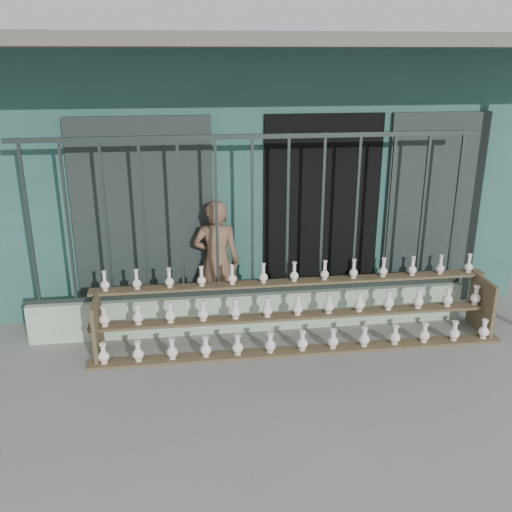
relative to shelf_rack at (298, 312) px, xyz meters
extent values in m
plane|color=slate|center=(-0.45, -0.88, -0.36)|extent=(60.00, 60.00, 0.00)
cube|color=#28554E|center=(-0.45, 3.42, 1.24)|extent=(7.00, 5.00, 3.20)
cube|color=black|center=(0.45, 0.94, 0.84)|extent=(1.40, 0.12, 2.40)
cube|color=black|center=(-1.65, 0.90, 0.84)|extent=(1.60, 0.08, 2.40)
cube|color=black|center=(1.85, 0.90, 0.84)|extent=(1.20, 0.08, 2.40)
cube|color=#59544C|center=(-0.45, 0.32, 2.79)|extent=(7.40, 2.00, 0.12)
cube|color=#AEC7AB|center=(-0.45, 0.42, -0.14)|extent=(5.00, 0.20, 0.45)
cube|color=#283330|center=(-2.80, 0.42, 0.99)|extent=(0.03, 0.03, 1.80)
cube|color=#283330|center=(-2.41, 0.42, 0.99)|extent=(0.03, 0.03, 1.80)
cube|color=#283330|center=(-2.02, 0.42, 0.99)|extent=(0.03, 0.03, 1.80)
cube|color=#283330|center=(-1.62, 0.42, 0.99)|extent=(0.03, 0.03, 1.80)
cube|color=#283330|center=(-1.23, 0.42, 0.99)|extent=(0.03, 0.03, 1.80)
cube|color=#283330|center=(-0.84, 0.42, 0.99)|extent=(0.03, 0.03, 1.80)
cube|color=#283330|center=(-0.45, 0.42, 0.99)|extent=(0.03, 0.03, 1.80)
cube|color=#283330|center=(-0.06, 0.42, 0.99)|extent=(0.03, 0.03, 1.80)
cube|color=#283330|center=(0.33, 0.42, 0.99)|extent=(0.03, 0.03, 1.80)
cube|color=#283330|center=(0.73, 0.42, 0.99)|extent=(0.03, 0.03, 1.80)
cube|color=#283330|center=(1.12, 0.42, 0.99)|extent=(0.03, 0.03, 1.80)
cube|color=#283330|center=(1.51, 0.42, 0.99)|extent=(0.03, 0.03, 1.80)
cube|color=#283330|center=(1.90, 0.42, 0.99)|extent=(0.03, 0.03, 1.80)
cube|color=#283330|center=(-0.45, 0.42, 1.86)|extent=(5.00, 0.04, 0.05)
cube|color=#283330|center=(-0.45, 0.42, 0.11)|extent=(5.00, 0.04, 0.05)
cube|color=brown|center=(0.00, -0.23, -0.35)|extent=(4.50, 0.18, 0.03)
cube|color=brown|center=(0.00, 0.02, -0.05)|extent=(4.50, 0.18, 0.03)
cube|color=brown|center=(0.00, 0.27, 0.25)|extent=(4.50, 0.18, 0.03)
cube|color=brown|center=(-2.15, 0.02, -0.04)|extent=(0.04, 0.55, 0.64)
cube|color=brown|center=(2.15, 0.02, -0.04)|extent=(0.04, 0.55, 0.64)
imported|color=brown|center=(-0.83, 0.68, 0.38)|extent=(0.60, 0.44, 1.49)
camera|label=1|loc=(-1.21, -5.56, 2.67)|focal=40.00mm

